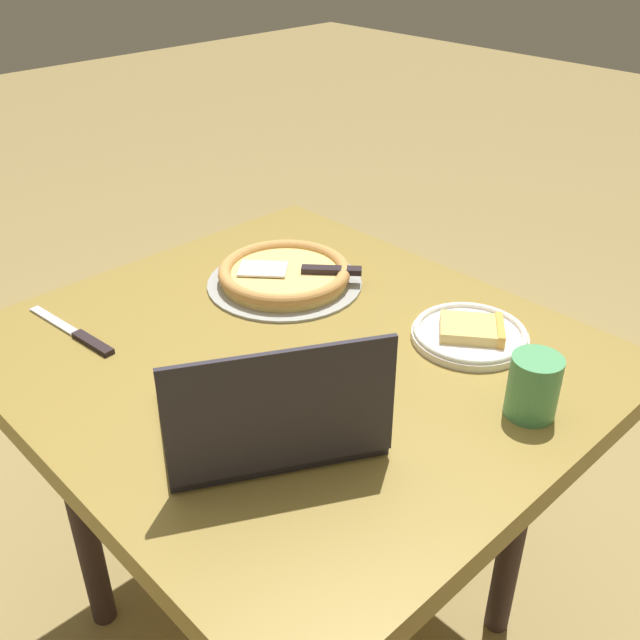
% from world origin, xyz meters
% --- Properties ---
extents(ground_plane, '(12.00, 12.00, 0.00)m').
position_xyz_m(ground_plane, '(0.00, 0.00, 0.00)').
color(ground_plane, olive).
extents(dining_table, '(1.01, 0.91, 0.75)m').
position_xyz_m(dining_table, '(0.00, 0.00, 0.67)').
color(dining_table, olive).
rests_on(dining_table, ground_plane).
extents(laptop, '(0.36, 0.39, 0.21)m').
position_xyz_m(laptop, '(-0.16, 0.18, 0.79)').
color(laptop, '#29262F').
rests_on(laptop, dining_table).
extents(pizza_plate, '(0.21, 0.21, 0.04)m').
position_xyz_m(pizza_plate, '(-0.20, -0.25, 0.77)').
color(pizza_plate, white).
rests_on(pizza_plate, dining_table).
extents(pizza_tray, '(0.32, 0.32, 0.04)m').
position_xyz_m(pizza_tray, '(0.19, -0.15, 0.77)').
color(pizza_tray, '#9A9C98').
rests_on(pizza_tray, dining_table).
extents(table_knife, '(0.25, 0.04, 0.01)m').
position_xyz_m(table_knife, '(0.31, 0.26, 0.76)').
color(table_knife, '#B8B7BF').
rests_on(table_knife, dining_table).
extents(drink_cup, '(0.08, 0.08, 0.10)m').
position_xyz_m(drink_cup, '(-0.39, -0.14, 0.80)').
color(drink_cup, '#4D985F').
rests_on(drink_cup, dining_table).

